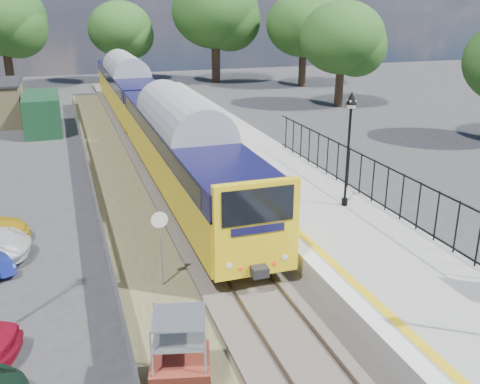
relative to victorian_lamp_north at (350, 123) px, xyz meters
name	(u,v)px	position (x,y,z in m)	size (l,w,h in m)	color
ground	(279,329)	(-5.30, -6.00, -4.30)	(120.00, 120.00, 0.00)	#2D2D30
track_bed	(185,209)	(-5.77, 3.67, -4.21)	(5.90, 80.00, 0.29)	#473F38
platform	(299,202)	(-1.10, 2.00, -3.85)	(5.00, 70.00, 0.90)	gray
platform_edge	(254,197)	(-3.16, 2.00, -3.39)	(0.90, 70.00, 0.01)	silver
victorian_lamp_north	(350,123)	(0.00, 0.00, 0.00)	(0.44, 0.44, 4.60)	black
palisade_fence	(432,213)	(1.25, -3.76, -2.46)	(0.12, 26.00, 2.00)	black
wire_fence	(93,190)	(-9.50, 6.00, -3.70)	(0.06, 52.00, 1.20)	#999EA3
tree_line	(126,25)	(-3.90, 36.00, 2.31)	(56.80, 43.80, 11.88)	#332319
train	(147,107)	(-5.30, 16.31, -1.96)	(2.82, 40.83, 3.51)	yellow
brick_plinth	(180,358)	(-8.50, -7.78, -3.25)	(1.63, 1.63, 2.17)	maroon
speed_sign	(160,237)	(-7.96, -2.64, -2.54)	(0.53, 0.10, 2.61)	#999EA3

